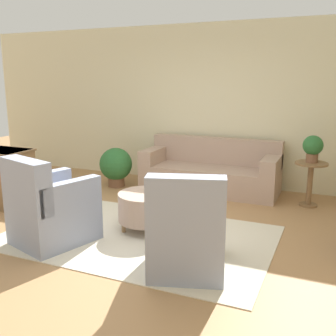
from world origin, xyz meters
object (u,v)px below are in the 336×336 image
object	(u,v)px
side_table	(310,177)
potted_plant_floor	(116,165)
armchair_left	(50,210)
potted_plant_on_side_table	(313,147)
armchair_right	(187,233)
ottoman_table	(147,207)
couch	(210,172)

from	to	relation	value
side_table	potted_plant_floor	distance (m)	3.21
potted_plant_floor	armchair_left	bearing A→B (deg)	-76.51
potted_plant_on_side_table	potted_plant_floor	bearing A→B (deg)	-176.36
armchair_right	side_table	xyz separation A→B (m)	(0.95, 2.63, 0.05)
armchair_left	potted_plant_on_side_table	bearing A→B (deg)	45.12
armchair_left	potted_plant_floor	bearing A→B (deg)	103.49
armchair_right	potted_plant_on_side_table	size ratio (longest dim) A/B	2.56
armchair_left	armchair_right	distance (m)	1.68
armchair_left	ottoman_table	xyz separation A→B (m)	(0.84, 0.82, -0.09)
potted_plant_on_side_table	couch	bearing A→B (deg)	172.11
armchair_right	potted_plant_floor	distance (m)	3.32
armchair_left	couch	bearing A→B (deg)	70.45
couch	ottoman_table	distance (m)	2.04
armchair_left	potted_plant_on_side_table	world-z (taller)	potted_plant_on_side_table
armchair_right	ottoman_table	bearing A→B (deg)	135.78
couch	armchair_right	bearing A→B (deg)	-76.93
armchair_left	ottoman_table	distance (m)	1.17
armchair_left	potted_plant_on_side_table	distance (m)	3.75
side_table	potted_plant_floor	xyz separation A→B (m)	(-3.21, -0.20, -0.06)
armchair_left	side_table	distance (m)	3.72
couch	potted_plant_on_side_table	size ratio (longest dim) A/B	5.70
side_table	potted_plant_on_side_table	size ratio (longest dim) A/B	1.67
potted_plant_on_side_table	potted_plant_floor	distance (m)	3.25
couch	potted_plant_floor	size ratio (longest dim) A/B	3.31
side_table	potted_plant_on_side_table	world-z (taller)	potted_plant_on_side_table
couch	potted_plant_floor	xyz separation A→B (m)	(-1.60, -0.43, 0.06)
couch	side_table	world-z (taller)	couch
couch	armchair_left	world-z (taller)	armchair_left
ottoman_table	side_table	world-z (taller)	side_table
couch	ottoman_table	size ratio (longest dim) A/B	3.10
potted_plant_on_side_table	potted_plant_floor	world-z (taller)	potted_plant_on_side_table
couch	armchair_right	xyz separation A→B (m)	(0.66, -2.86, 0.08)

